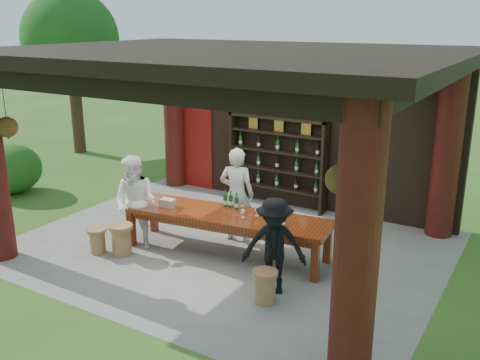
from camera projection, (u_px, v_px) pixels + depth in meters
The scene contains 15 objects.
ground at pixel (229, 246), 9.73m from camera, with size 90.00×90.00×0.00m, color #2D5119.
pavilion at pixel (240, 127), 9.47m from camera, with size 7.50×6.00×3.60m.
wine_shelf at pixel (277, 161), 11.59m from camera, with size 2.26×0.34×1.99m.
tasting_table at pixel (226, 220), 9.23m from camera, with size 3.76×1.39×0.75m.
stool_near_left at pixel (121, 239), 9.29m from camera, with size 0.42×0.42×0.55m.
stool_near_right at pixel (265, 286), 7.73m from camera, with size 0.38×0.38×0.49m.
stool_far_left at pixel (97, 240), 9.38m from camera, with size 0.35×0.35×0.45m.
host at pixel (237, 195), 9.77m from camera, with size 0.64×0.42×1.76m, color beige.
guest_woman at pixel (136, 203), 9.45m from camera, with size 0.82×0.64×1.69m, color white.
guest_man at pixel (274, 246), 7.90m from camera, with size 0.96×0.55×1.49m, color black.
table_bottles at pixel (231, 199), 9.44m from camera, with size 0.33×0.12×0.31m.
table_glasses at pixel (256, 213), 8.99m from camera, with size 0.91×0.25×0.15m.
napkin_basket at pixel (168, 203), 9.51m from camera, with size 0.26×0.18×0.14m, color #BF6672.
shrubs at pixel (333, 230), 9.04m from camera, with size 14.81×9.31×1.36m.
trees at pixel (469, 63), 7.53m from camera, with size 20.66×10.35×4.80m.
Camera 1 is at (4.79, -7.57, 3.98)m, focal length 40.00 mm.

